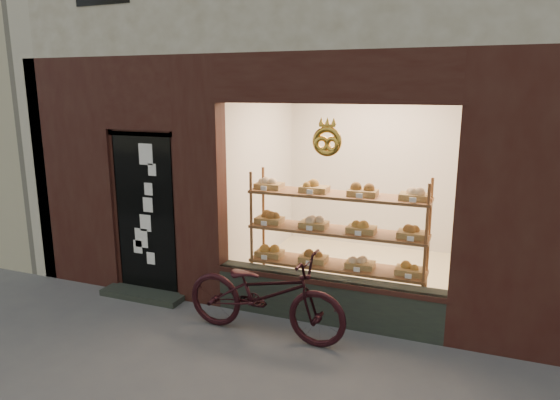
% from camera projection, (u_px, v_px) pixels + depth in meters
% --- Properties ---
extents(display_shelf, '(2.20, 0.45, 1.70)m').
position_uv_depth(display_shelf, '(337.00, 242.00, 6.15)').
color(display_shelf, brown).
rests_on(display_shelf, ground).
extents(bicycle, '(1.91, 0.72, 0.99)m').
position_uv_depth(bicycle, '(265.00, 294.00, 5.51)').
color(bicycle, black).
rests_on(bicycle, ground).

